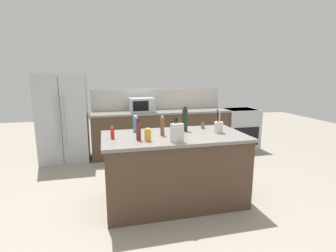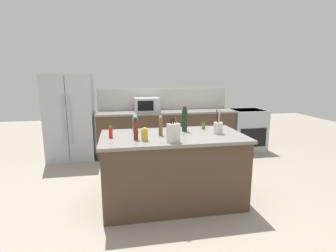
{
  "view_description": "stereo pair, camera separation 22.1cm",
  "coord_description": "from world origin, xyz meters",
  "px_view_note": "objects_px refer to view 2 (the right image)",
  "views": [
    {
      "loc": [
        -0.89,
        -3.22,
        1.74
      ],
      "look_at": [
        0.0,
        0.35,
        0.99
      ],
      "focal_mm": 28.0,
      "sensor_mm": 36.0,
      "label": 1
    },
    {
      "loc": [
        -0.67,
        -3.27,
        1.74
      ],
      "look_at": [
        0.0,
        0.35,
        0.99
      ],
      "focal_mm": 28.0,
      "sensor_mm": 36.0,
      "label": 2
    }
  ],
  "objects_px": {
    "knife_block": "(173,133)",
    "honey_jar": "(145,135)",
    "refrigerator": "(70,117)",
    "dish_soap_bottle": "(135,124)",
    "microwave": "(147,105)",
    "hot_sauce_bottle": "(111,132)",
    "wine_bottle": "(185,120)",
    "pepper_grinder": "(161,126)",
    "salt_shaker": "(178,128)",
    "utensil_crock": "(218,127)",
    "spice_jar_oregano": "(203,125)",
    "vinegar_bottle": "(136,130)",
    "range_oven": "(247,129)"
  },
  "relations": [
    {
      "from": "hot_sauce_bottle",
      "to": "wine_bottle",
      "type": "relative_size",
      "value": 0.44
    },
    {
      "from": "refrigerator",
      "to": "range_oven",
      "type": "distance_m",
      "value": 3.87
    },
    {
      "from": "refrigerator",
      "to": "microwave",
      "type": "relative_size",
      "value": 3.36
    },
    {
      "from": "wine_bottle",
      "to": "pepper_grinder",
      "type": "relative_size",
      "value": 1.33
    },
    {
      "from": "pepper_grinder",
      "to": "salt_shaker",
      "type": "bearing_deg",
      "value": 30.82
    },
    {
      "from": "utensil_crock",
      "to": "wine_bottle",
      "type": "distance_m",
      "value": 0.47
    },
    {
      "from": "refrigerator",
      "to": "salt_shaker",
      "type": "distance_m",
      "value": 2.74
    },
    {
      "from": "microwave",
      "to": "spice_jar_oregano",
      "type": "height_order",
      "value": "microwave"
    },
    {
      "from": "knife_block",
      "to": "wine_bottle",
      "type": "height_order",
      "value": "wine_bottle"
    },
    {
      "from": "range_oven",
      "to": "salt_shaker",
      "type": "bearing_deg",
      "value": -135.7
    },
    {
      "from": "utensil_crock",
      "to": "vinegar_bottle",
      "type": "bearing_deg",
      "value": -173.19
    },
    {
      "from": "microwave",
      "to": "wine_bottle",
      "type": "relative_size",
      "value": 1.51
    },
    {
      "from": "microwave",
      "to": "spice_jar_oregano",
      "type": "xyz_separation_m",
      "value": [
        0.62,
        -1.9,
        -0.09
      ]
    },
    {
      "from": "hot_sauce_bottle",
      "to": "honey_jar",
      "type": "height_order",
      "value": "honey_jar"
    },
    {
      "from": "pepper_grinder",
      "to": "honey_jar",
      "type": "xyz_separation_m",
      "value": [
        -0.23,
        -0.23,
        -0.05
      ]
    },
    {
      "from": "knife_block",
      "to": "dish_soap_bottle",
      "type": "distance_m",
      "value": 0.76
    },
    {
      "from": "knife_block",
      "to": "honey_jar",
      "type": "relative_size",
      "value": 1.87
    },
    {
      "from": "salt_shaker",
      "to": "dish_soap_bottle",
      "type": "xyz_separation_m",
      "value": [
        -0.57,
        0.13,
        0.06
      ]
    },
    {
      "from": "refrigerator",
      "to": "salt_shaker",
      "type": "bearing_deg",
      "value": -49.64
    },
    {
      "from": "microwave",
      "to": "honey_jar",
      "type": "bearing_deg",
      "value": -96.63
    },
    {
      "from": "range_oven",
      "to": "vinegar_bottle",
      "type": "relative_size",
      "value": 3.49
    },
    {
      "from": "hot_sauce_bottle",
      "to": "salt_shaker",
      "type": "relative_size",
      "value": 1.34
    },
    {
      "from": "refrigerator",
      "to": "hot_sauce_bottle",
      "type": "relative_size",
      "value": 11.42
    },
    {
      "from": "refrigerator",
      "to": "microwave",
      "type": "height_order",
      "value": "refrigerator"
    },
    {
      "from": "hot_sauce_bottle",
      "to": "pepper_grinder",
      "type": "height_order",
      "value": "pepper_grinder"
    },
    {
      "from": "salt_shaker",
      "to": "spice_jar_oregano",
      "type": "xyz_separation_m",
      "value": [
        0.41,
        0.13,
        0.0
      ]
    },
    {
      "from": "microwave",
      "to": "honey_jar",
      "type": "height_order",
      "value": "microwave"
    },
    {
      "from": "knife_block",
      "to": "wine_bottle",
      "type": "bearing_deg",
      "value": 38.43
    },
    {
      "from": "refrigerator",
      "to": "range_oven",
      "type": "height_order",
      "value": "refrigerator"
    },
    {
      "from": "knife_block",
      "to": "refrigerator",
      "type": "bearing_deg",
      "value": 96.23
    },
    {
      "from": "salt_shaker",
      "to": "wine_bottle",
      "type": "bearing_deg",
      "value": 17.53
    },
    {
      "from": "utensil_crock",
      "to": "spice_jar_oregano",
      "type": "relative_size",
      "value": 2.82
    },
    {
      "from": "honey_jar",
      "to": "pepper_grinder",
      "type": "bearing_deg",
      "value": 45.09
    },
    {
      "from": "honey_jar",
      "to": "utensil_crock",
      "type": "bearing_deg",
      "value": 11.14
    },
    {
      "from": "honey_jar",
      "to": "vinegar_bottle",
      "type": "bearing_deg",
      "value": 147.13
    },
    {
      "from": "knife_block",
      "to": "salt_shaker",
      "type": "distance_m",
      "value": 0.55
    },
    {
      "from": "spice_jar_oregano",
      "to": "dish_soap_bottle",
      "type": "height_order",
      "value": "dish_soap_bottle"
    },
    {
      "from": "utensil_crock",
      "to": "honey_jar",
      "type": "xyz_separation_m",
      "value": [
        -1.0,
        -0.2,
        -0.01
      ]
    },
    {
      "from": "wine_bottle",
      "to": "salt_shaker",
      "type": "bearing_deg",
      "value": -162.47
    },
    {
      "from": "microwave",
      "to": "spice_jar_oregano",
      "type": "relative_size",
      "value": 4.53
    },
    {
      "from": "utensil_crock",
      "to": "salt_shaker",
      "type": "bearing_deg",
      "value": 159.41
    },
    {
      "from": "microwave",
      "to": "dish_soap_bottle",
      "type": "distance_m",
      "value": 1.94
    },
    {
      "from": "dish_soap_bottle",
      "to": "honey_jar",
      "type": "bearing_deg",
      "value": -81.08
    },
    {
      "from": "spice_jar_oregano",
      "to": "vinegar_bottle",
      "type": "distance_m",
      "value": 1.1
    },
    {
      "from": "microwave",
      "to": "hot_sauce_bottle",
      "type": "relative_size",
      "value": 3.4
    },
    {
      "from": "utensil_crock",
      "to": "salt_shaker",
      "type": "distance_m",
      "value": 0.54
    },
    {
      "from": "range_oven",
      "to": "honey_jar",
      "type": "distance_m",
      "value": 3.58
    },
    {
      "from": "microwave",
      "to": "hot_sauce_bottle",
      "type": "xyz_separation_m",
      "value": [
        -0.69,
        -2.2,
        -0.07
      ]
    },
    {
      "from": "range_oven",
      "to": "dish_soap_bottle",
      "type": "bearing_deg",
      "value": -144.36
    },
    {
      "from": "honey_jar",
      "to": "salt_shaker",
      "type": "bearing_deg",
      "value": 38.15
    }
  ]
}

